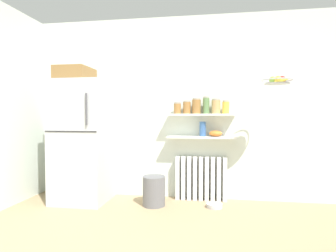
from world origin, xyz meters
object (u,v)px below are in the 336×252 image
storage_jar_4 (216,106)px  storage_jar_3 (206,105)px  radiator (201,178)px  pet_food_bowl (214,206)px  storage_jar_1 (187,107)px  shelf_bowl (216,133)px  storage_jar_2 (196,106)px  storage_jar_5 (226,107)px  trash_bin (154,191)px  refrigerator (83,138)px  vase (203,129)px  hanging_fruit_basket (277,81)px  storage_jar_0 (177,108)px

storage_jar_4 → storage_jar_3: bearing=180.0°
radiator → pet_food_bowl: bearing=-58.4°
storage_jar_1 → shelf_bowl: storage_jar_1 is taller
pet_food_bowl → storage_jar_3: bearing=113.6°
storage_jar_2 → storage_jar_5: (0.40, 0.00, -0.02)m
storage_jar_3 → trash_bin: size_ratio=0.61×
refrigerator → vase: (1.65, 0.24, 0.13)m
storage_jar_4 → vase: (-0.18, 0.00, -0.31)m
storage_jar_3 → storage_jar_4: storage_jar_3 is taller
storage_jar_5 → storage_jar_4: bearing=-180.0°
shelf_bowl → hanging_fruit_basket: hanging_fruit_basket is taller
radiator → vase: vase is taller
storage_jar_3 → storage_jar_5: storage_jar_3 is taller
storage_jar_5 → shelf_bowl: 0.39m
storage_jar_1 → storage_jar_3: (0.27, 0.00, 0.03)m
storage_jar_2 → storage_jar_1: bearing=-180.0°
refrigerator → trash_bin: size_ratio=4.78×
vase → hanging_fruit_basket: size_ratio=0.58×
trash_bin → pet_food_bowl: trash_bin is taller
shelf_bowl → pet_food_bowl: (-0.01, -0.27, -0.91)m
storage_jar_0 → hanging_fruit_basket: size_ratio=0.46×
radiator → storage_jar_2: 1.02m
storage_jar_1 → shelf_bowl: 0.54m
storage_jar_1 → storage_jar_3: bearing=0.0°
storage_jar_5 → pet_food_bowl: 1.31m
storage_jar_5 → pet_food_bowl: size_ratio=0.87×
radiator → shelf_bowl: (0.20, -0.03, 0.64)m
storage_jar_2 → pet_food_bowl: 1.34m
storage_jar_0 → vase: storage_jar_0 is taller
storage_jar_0 → storage_jar_4: (0.53, -0.00, 0.02)m
storage_jar_3 → radiator: bearing=155.7°
storage_jar_3 → storage_jar_5: size_ratio=1.31×
storage_jar_0 → vase: bearing=-0.0°
shelf_bowl → hanging_fruit_basket: size_ratio=0.52×
storage_jar_4 → hanging_fruit_basket: 0.87m
radiator → storage_jar_0: 1.04m
storage_jar_4 → storage_jar_0: bearing=180.0°
storage_jar_4 → shelf_bowl: bearing=180.0°
radiator → storage_jar_1: storage_jar_1 is taller
storage_jar_4 → shelf_bowl: size_ratio=1.12×
vase → trash_bin: size_ratio=0.52×
storage_jar_1 → hanging_fruit_basket: hanging_fruit_basket is taller
storage_jar_2 → shelf_bowl: bearing=-0.0°
vase → pet_food_bowl: bearing=-58.8°
pet_food_bowl → hanging_fruit_basket: (0.72, -0.15, 1.57)m
vase → shelf_bowl: size_ratio=1.12×
storage_jar_3 → shelf_bowl: size_ratio=1.31×
storage_jar_4 → hanging_fruit_basket: size_ratio=0.58×
vase → shelf_bowl: bearing=0.0°
storage_jar_1 → storage_jar_5: bearing=0.0°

